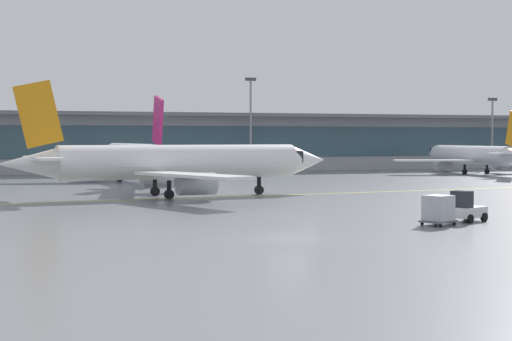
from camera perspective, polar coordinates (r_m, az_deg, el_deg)
name	(u,v)px	position (r m, az deg, el deg)	size (l,w,h in m)	color
ground_plane	(288,238)	(45.02, 2.33, -4.83)	(400.00, 400.00, 0.00)	slate
taxiway_centreline_stripe	(186,198)	(74.24, -5.03, -1.98)	(110.00, 0.36, 0.01)	yellow
terminal_concourse	(95,142)	(130.00, -11.43, 2.02)	(202.20, 11.00, 9.60)	#9EA3A8
gate_airplane_1	(133,156)	(105.15, -8.76, 1.00)	(29.52, 31.80, 10.53)	white
gate_airplane_2	(472,155)	(127.92, 15.14, 1.04)	(26.58, 28.59, 9.47)	silver
taxiing_regional_jet	(177,163)	(75.88, -5.68, 0.54)	(32.44, 30.01, 10.74)	white
baggage_tug	(466,209)	(55.08, 14.79, -2.65)	(2.94, 2.41, 2.10)	silver
cargo_dolly_lead	(438,209)	(52.44, 12.89, -2.70)	(2.57, 2.31, 1.94)	#595B60
apron_light_mast_2	(251,121)	(128.38, -0.39, 3.57)	(1.80, 0.36, 15.22)	gray
apron_light_mast_3	(492,130)	(147.79, 16.52, 2.81)	(1.80, 0.36, 12.65)	gray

